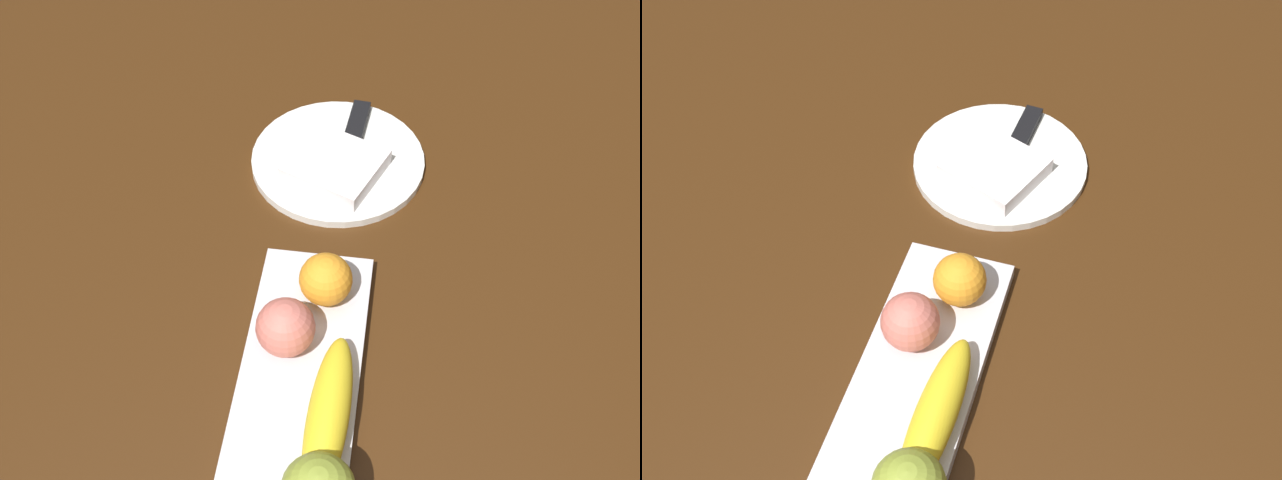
# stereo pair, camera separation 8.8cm
# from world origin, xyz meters

# --- Properties ---
(ground_plane) EXTENTS (2.40, 2.40, 0.00)m
(ground_plane) POSITION_xyz_m (0.00, 0.00, 0.00)
(ground_plane) COLOR #3F230D
(fruit_tray) EXTENTS (0.36, 0.13, 0.02)m
(fruit_tray) POSITION_xyz_m (0.04, -0.01, 0.01)
(fruit_tray) COLOR silver
(fruit_tray) RESTS_ON ground_plane
(banana) EXTENTS (0.18, 0.05, 0.04)m
(banana) POSITION_xyz_m (0.08, 0.03, 0.04)
(banana) COLOR yellow
(banana) RESTS_ON fruit_tray
(orange_near_apple) EXTENTS (0.06, 0.06, 0.06)m
(orange_near_apple) POSITION_xyz_m (-0.08, 0.01, 0.05)
(orange_near_apple) COLOR orange
(orange_near_apple) RESTS_ON fruit_tray
(peach) EXTENTS (0.06, 0.06, 0.06)m
(peach) POSITION_xyz_m (-0.01, -0.03, 0.05)
(peach) COLOR #D87164
(peach) RESTS_ON fruit_tray
(dinner_plate) EXTENTS (0.23, 0.23, 0.01)m
(dinner_plate) POSITION_xyz_m (-0.31, -0.01, 0.01)
(dinner_plate) COLOR white
(dinner_plate) RESTS_ON ground_plane
(folded_napkin) EXTENTS (0.14, 0.14, 0.02)m
(folded_napkin) POSITION_xyz_m (-0.28, -0.01, 0.02)
(folded_napkin) COLOR white
(folded_napkin) RESTS_ON dinner_plate
(knife) EXTENTS (0.18, 0.04, 0.01)m
(knife) POSITION_xyz_m (-0.36, 0.01, 0.02)
(knife) COLOR silver
(knife) RESTS_ON dinner_plate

